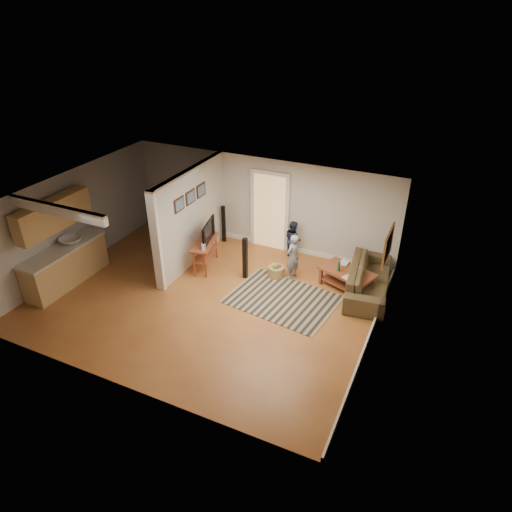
% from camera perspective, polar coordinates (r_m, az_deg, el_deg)
% --- Properties ---
extents(ground, '(7.50, 7.50, 0.00)m').
position_cam_1_polar(ground, '(10.69, -6.10, -5.31)').
color(ground, brown).
rests_on(ground, ground).
extents(room_shell, '(7.54, 6.02, 2.52)m').
position_cam_1_polar(room_shell, '(10.77, -10.28, 3.67)').
color(room_shell, '#B6B3AE').
rests_on(room_shell, ground).
extents(area_rug, '(2.60, 2.05, 0.01)m').
position_cam_1_polar(area_rug, '(10.62, 3.34, -5.40)').
color(area_rug, black).
rests_on(area_rug, ground).
extents(sofa, '(1.18, 2.40, 0.67)m').
position_cam_1_polar(sofa, '(11.21, 13.73, -4.24)').
color(sofa, '#473F23').
rests_on(sofa, ground).
extents(coffee_table, '(1.41, 1.11, 0.73)m').
position_cam_1_polar(coffee_table, '(11.00, 11.43, -2.30)').
color(coffee_table, maroon).
rests_on(coffee_table, ground).
extents(tv_console, '(0.72, 1.25, 1.01)m').
position_cam_1_polar(tv_console, '(11.57, -6.35, 1.53)').
color(tv_console, maroon).
rests_on(tv_console, ground).
extents(speaker_left, '(0.12, 0.12, 1.09)m').
position_cam_1_polar(speaker_left, '(11.11, -1.37, -0.29)').
color(speaker_left, black).
rests_on(speaker_left, ground).
extents(speaker_right, '(0.14, 0.14, 1.07)m').
position_cam_1_polar(speaker_right, '(12.87, -4.05, 4.03)').
color(speaker_right, black).
rests_on(speaker_right, ground).
extents(toy_basket, '(0.41, 0.41, 0.37)m').
position_cam_1_polar(toy_basket, '(11.37, 2.53, -1.86)').
color(toy_basket, olive).
rests_on(toy_basket, ground).
extents(child, '(0.38, 0.49, 1.18)m').
position_cam_1_polar(child, '(11.43, 4.46, -2.67)').
color(child, slate).
rests_on(child, ground).
extents(toddler, '(0.63, 0.62, 1.03)m').
position_cam_1_polar(toddler, '(12.35, 4.54, 0.02)').
color(toddler, '#202643').
rests_on(toddler, ground).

